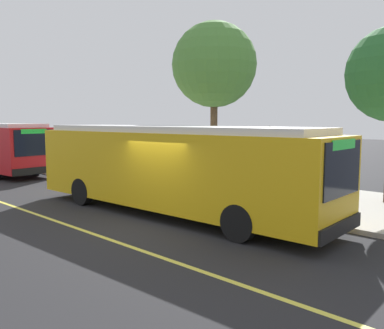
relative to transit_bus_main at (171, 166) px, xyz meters
The scene contains 9 objects.
ground_plane 2.02m from the transit_bus_main, 56.28° to the right, with size 120.00×120.00×0.00m, color #232326.
sidewalk_curb 5.27m from the transit_bus_main, 82.31° to the left, with size 44.00×6.40×0.15m, color #A8A399.
lane_stripe_center 3.65m from the transit_bus_main, 78.15° to the right, with size 36.00×0.14×0.01m, color #E0D64C.
transit_bus_main is the anchor object (origin of this frame).
bus_shelter 5.13m from the transit_bus_main, 89.90° to the left, with size 2.90×1.60×2.48m.
waiting_bench 5.15m from the transit_bus_main, 89.38° to the left, with size 1.60×0.48×0.95m.
route_sign_post 3.43m from the transit_bus_main, 52.06° to the left, with size 0.44×0.08×2.80m.
pedestrian_commuter 3.11m from the transit_bus_main, 106.65° to the left, with size 0.24×0.40×1.69m.
street_tree_upstreet 8.52m from the transit_bus_main, 119.34° to the left, with size 4.23×4.23×7.85m.
Camera 1 is at (9.16, -8.28, 3.15)m, focal length 38.07 mm.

